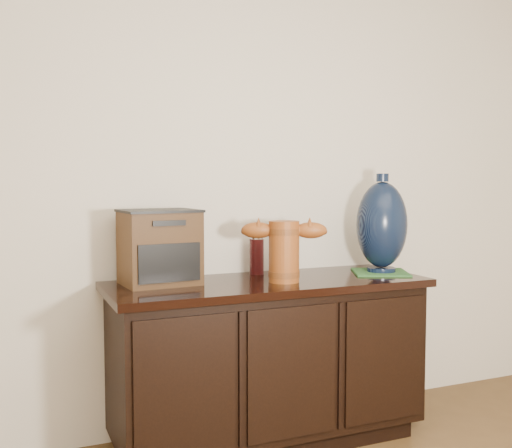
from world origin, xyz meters
name	(u,v)px	position (x,y,z in m)	size (l,w,h in m)	color
sideboard	(268,360)	(0.00, 2.23, 0.39)	(1.46, 0.56, 0.75)	black
terracotta_vessel	(284,248)	(0.05, 2.16, 0.91)	(0.38, 0.22, 0.27)	brown
tv_radio	(160,247)	(-0.48, 2.32, 0.92)	(0.35, 0.29, 0.33)	#39220E
green_mat	(380,272)	(0.60, 2.21, 0.76)	(0.26, 0.26, 0.01)	#2C5D2A
lamp_base	(382,225)	(0.61, 2.21, 0.99)	(0.33, 0.33, 0.48)	black
spray_can	(257,254)	(0.03, 2.42, 0.85)	(0.07, 0.07, 0.20)	#5C0F13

